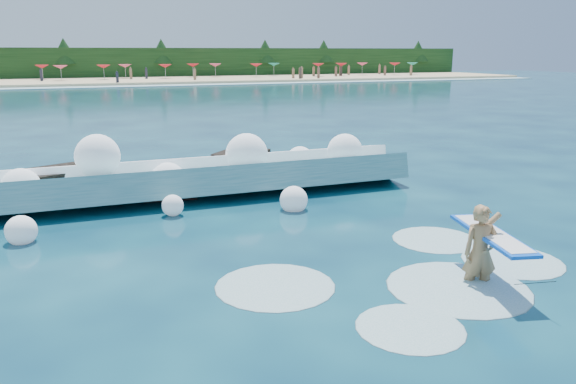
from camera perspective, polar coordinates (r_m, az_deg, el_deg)
name	(u,v)px	position (r m, az deg, el deg)	size (l,w,h in m)	color
ground	(254,281)	(11.19, -3.46, -9.00)	(200.00, 200.00, 0.00)	#07233B
beach	(88,81)	(87.97, -19.67, 10.54)	(140.00, 20.00, 0.40)	tan
wet_band	(92,87)	(77.00, -19.33, 10.06)	(140.00, 5.00, 0.08)	silver
treeline	(84,64)	(97.88, -20.02, 12.14)	(140.00, 4.00, 5.00)	black
breaking_wave	(145,183)	(17.52, -14.35, 0.86)	(16.85, 2.68, 1.45)	teal
rock_cluster	(153,180)	(18.48, -13.51, 1.21)	(8.10, 3.05, 1.23)	black
surfer_with_board	(483,249)	(11.48, 19.19, -5.46)	(1.28, 3.03, 1.88)	#A6794D
wave_spray	(145,170)	(17.28, -14.33, 2.22)	(14.51, 4.29, 2.16)	white
surf_foam	(436,277)	(11.73, 14.82, -8.34)	(8.93, 5.49, 0.14)	silver
beach_umbrellas	(85,67)	(89.67, -19.96, 11.89)	(112.13, 6.70, 0.50)	#14826E
beachgoers	(69,76)	(84.35, -21.36, 10.90)	(105.92, 13.41, 1.93)	#3F332D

